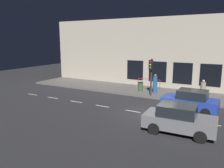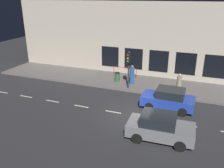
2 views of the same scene
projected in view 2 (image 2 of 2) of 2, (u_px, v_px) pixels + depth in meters
The scene contains 11 objects.
ground_plane at pixel (134, 116), 16.75m from camera, with size 60.00×60.00×0.00m, color #28282B.
sidewalk at pixel (153, 85), 22.18m from camera, with size 4.50×32.00×0.15m.
building_facade at pixel (161, 42), 23.12m from camera, with size 0.65×32.00×7.42m.
lane_centre_line at pixel (148, 118), 16.41m from camera, with size 0.12×27.20×0.01m.
traffic_light at pixel (128, 64), 20.38m from camera, with size 0.50×0.32×3.33m.
parked_car_1 at pixel (168, 99), 17.52m from camera, with size 1.91×3.84×1.58m.
parked_car_2 at pixel (160, 127), 13.82m from camera, with size 2.02×3.91×1.58m.
pedestrian_0 at pixel (179, 85), 19.80m from camera, with size 0.58×0.58×1.77m.
pedestrian_1 at pixel (132, 75), 22.06m from camera, with size 0.50×0.50×1.79m.
trash_bin at pixel (117, 77), 22.79m from camera, with size 0.50×0.50×0.88m.
red_railing at pixel (125, 69), 24.03m from camera, with size 0.05×2.44×0.97m.
Camera 2 is at (-14.45, -3.86, 8.03)m, focal length 38.17 mm.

